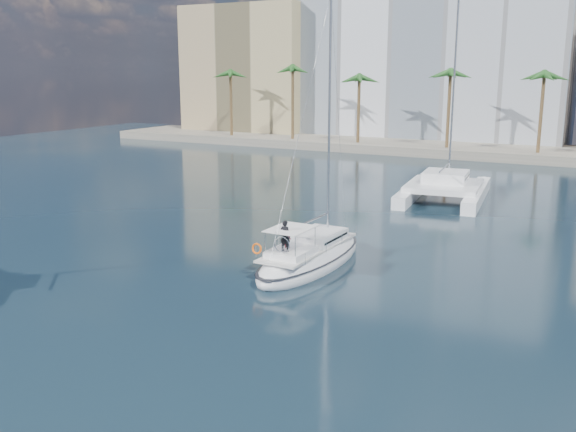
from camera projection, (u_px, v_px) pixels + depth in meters
The scene contains 9 objects.
ground at pixel (261, 281), 35.57m from camera, with size 160.00×160.00×0.00m, color black.
quay at pixel (488, 151), 87.81m from camera, with size 120.00×14.00×1.20m, color gray.
building_modern at pixel (431, 53), 100.66m from camera, with size 42.00×16.00×28.00m, color white.
building_tan_left at pixel (255, 72), 111.74m from camera, with size 22.00×14.00×22.00m, color tan.
palm_left at pixel (259, 77), 97.91m from camera, with size 3.60×3.60×12.30m.
palm_centre at pixel (487, 79), 82.22m from camera, with size 3.60×3.60×12.30m.
main_sloop at pixel (310, 257), 38.23m from camera, with size 3.77×11.23×16.58m.
catamaran at pixel (445, 186), 57.91m from camera, with size 8.35×14.36×19.72m.
seagull at pixel (301, 242), 40.72m from camera, with size 1.05×0.45×0.19m.
Camera 1 is at (17.34, -29.13, 11.46)m, focal length 40.00 mm.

